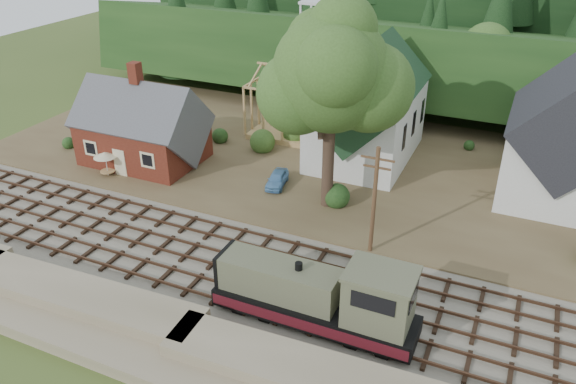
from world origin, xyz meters
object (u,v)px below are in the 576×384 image
at_px(car_blue, 277,179).
at_px(patio_set, 105,156).
at_px(car_green, 102,145).
at_px(locomotive, 322,298).

xyz_separation_m(car_blue, patio_set, (-14.18, -4.26, 1.25)).
height_order(car_green, patio_set, patio_set).
distance_m(locomotive, car_blue, 17.18).
height_order(locomotive, car_green, locomotive).
bearing_deg(car_blue, car_green, 170.58).
height_order(locomotive, car_blue, locomotive).
bearing_deg(car_blue, locomotive, -67.02).
distance_m(locomotive, patio_set, 25.68).
height_order(car_blue, patio_set, patio_set).
bearing_deg(car_green, patio_set, -138.61).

